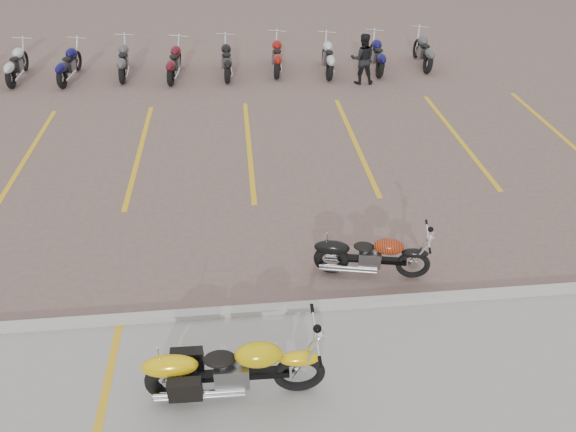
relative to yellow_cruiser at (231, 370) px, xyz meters
name	(u,v)px	position (x,y,z in m)	size (l,w,h in m)	color
ground	(258,240)	(0.54, 3.57, -0.50)	(100.00, 100.00, 0.00)	#745752
curb	(264,310)	(0.54, 1.57, -0.44)	(60.00, 0.18, 0.12)	#ADAAA3
parking_stripes	(249,146)	(0.54, 7.57, -0.50)	(38.00, 5.50, 0.01)	gold
yellow_cruiser	(231,370)	(0.00, 0.00, 0.00)	(2.44, 0.36, 1.00)	black
flame_cruiser	(369,256)	(2.41, 2.36, -0.09)	(1.99, 0.55, 0.83)	black
person_b	(363,59)	(4.24, 11.64, 0.28)	(0.75, 0.59, 1.55)	black
bg_bike_row	(173,59)	(-1.65, 12.85, 0.05)	(17.15, 2.00, 1.10)	black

